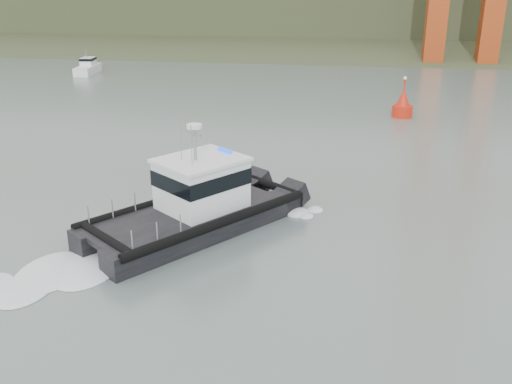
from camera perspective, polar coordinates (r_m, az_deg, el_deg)
ground at (r=23.54m, az=-6.58°, el=-13.05°), size 400.00×400.00×0.00m
headlands at (r=144.44m, az=7.56°, el=18.29°), size 500.00×105.36×27.12m
patrol_boat at (r=31.09m, az=-5.96°, el=-1.07°), size 11.19×12.74×6.08m
motorboat at (r=85.94m, az=-16.47°, el=11.86°), size 2.78×6.47×3.45m
nav_buoy at (r=58.32m, az=14.45°, el=8.35°), size 2.01×2.01×4.20m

